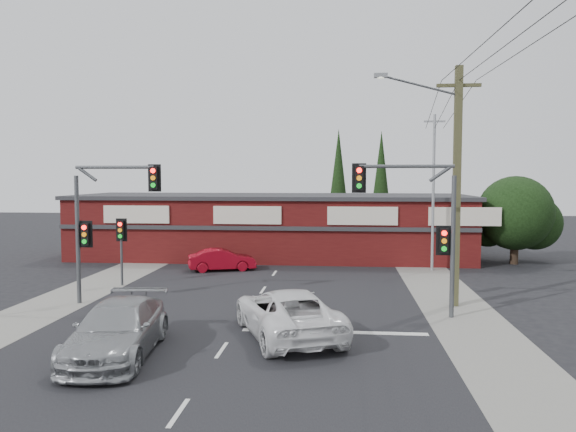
# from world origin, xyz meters

# --- Properties ---
(ground) EXTENTS (120.00, 120.00, 0.00)m
(ground) POSITION_xyz_m (0.00, 0.00, 0.00)
(ground) COLOR black
(ground) RESTS_ON ground
(road_strip) EXTENTS (14.00, 70.00, 0.01)m
(road_strip) POSITION_xyz_m (0.00, 5.00, 0.01)
(road_strip) COLOR black
(road_strip) RESTS_ON ground
(verge_left) EXTENTS (3.00, 70.00, 0.02)m
(verge_left) POSITION_xyz_m (-8.50, 5.00, 0.01)
(verge_left) COLOR gray
(verge_left) RESTS_ON ground
(verge_right) EXTENTS (3.00, 70.00, 0.02)m
(verge_right) POSITION_xyz_m (8.50, 5.00, 0.01)
(verge_right) COLOR gray
(verge_right) RESTS_ON ground
(stop_line) EXTENTS (6.50, 0.35, 0.01)m
(stop_line) POSITION_xyz_m (3.50, -1.50, 0.01)
(stop_line) COLOR silver
(stop_line) RESTS_ON ground
(white_suv) EXTENTS (4.68, 6.47, 1.64)m
(white_suv) POSITION_xyz_m (1.91, -2.12, 0.82)
(white_suv) COLOR white
(white_suv) RESTS_ON ground
(silver_suv) EXTENTS (2.83, 5.81, 1.63)m
(silver_suv) POSITION_xyz_m (-3.03, -4.72, 0.81)
(silver_suv) COLOR #9DA0A2
(silver_suv) RESTS_ON ground
(red_sedan) EXTENTS (4.10, 2.50, 1.28)m
(red_sedan) POSITION_xyz_m (-3.15, 10.88, 0.64)
(red_sedan) COLOR maroon
(red_sedan) RESTS_ON ground
(lane_dashes) EXTENTS (0.12, 53.32, 0.01)m
(lane_dashes) POSITION_xyz_m (0.00, 7.86, 0.01)
(lane_dashes) COLOR silver
(lane_dashes) RESTS_ON ground
(shop_building) EXTENTS (27.30, 8.40, 4.22)m
(shop_building) POSITION_xyz_m (-0.99, 16.99, 2.13)
(shop_building) COLOR #430D0D
(shop_building) RESTS_ON ground
(tree_cluster) EXTENTS (5.90, 5.10, 5.50)m
(tree_cluster) POSITION_xyz_m (14.69, 15.44, 2.90)
(tree_cluster) COLOR #2D2116
(tree_cluster) RESTS_ON ground
(conifer_near) EXTENTS (1.80, 1.80, 9.25)m
(conifer_near) POSITION_xyz_m (3.50, 24.00, 5.48)
(conifer_near) COLOR #2D2116
(conifer_near) RESTS_ON ground
(conifer_far) EXTENTS (1.80, 1.80, 9.25)m
(conifer_far) POSITION_xyz_m (7.00, 26.00, 5.48)
(conifer_far) COLOR #2D2116
(conifer_far) RESTS_ON ground
(traffic_mast_left) EXTENTS (3.77, 0.27, 5.97)m
(traffic_mast_left) POSITION_xyz_m (-6.43, 2.00, 3.93)
(traffic_mast_left) COLOR #47494C
(traffic_mast_left) RESTS_ON ground
(traffic_mast_right) EXTENTS (3.96, 0.27, 5.97)m
(traffic_mast_right) POSITION_xyz_m (6.86, 1.00, 3.95)
(traffic_mast_right) COLOR #47494C
(traffic_mast_right) RESTS_ON ground
(pedestal_signal) EXTENTS (0.55, 0.27, 3.38)m
(pedestal_signal) POSITION_xyz_m (-7.20, 6.01, 2.41)
(pedestal_signal) COLOR #47494C
(pedestal_signal) RESTS_ON ground
(utility_pole) EXTENTS (4.38, 0.59, 10.00)m
(utility_pole) POSITION_xyz_m (8.36, 2.99, 5.40)
(utility_pole) COLOR #4C4A2A
(utility_pole) RESTS_ON ground
(steel_pole) EXTENTS (1.20, 0.16, 9.00)m
(steel_pole) POSITION_xyz_m (9.00, 12.00, 4.70)
(steel_pole) COLOR gray
(steel_pole) RESTS_ON ground
(power_lines) EXTENTS (2.01, 29.00, 1.22)m
(power_lines) POSITION_xyz_m (8.47, -2.47, 9.04)
(power_lines) COLOR black
(power_lines) RESTS_ON ground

